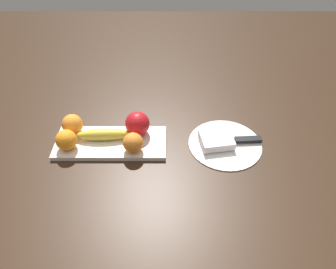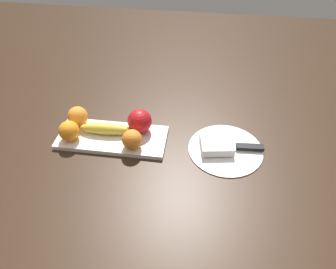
# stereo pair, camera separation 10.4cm
# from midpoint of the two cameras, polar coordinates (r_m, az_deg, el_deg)

# --- Properties ---
(ground_plane) EXTENTS (2.40, 2.40, 0.00)m
(ground_plane) POSITION_cam_midpoint_polar(r_m,az_deg,el_deg) (1.07, -5.48, -2.04)
(ground_plane) COLOR #311F13
(fruit_tray) EXTENTS (0.37, 0.15, 0.02)m
(fruit_tray) POSITION_cam_midpoint_polar(r_m,az_deg,el_deg) (1.09, -7.29, -0.68)
(fruit_tray) COLOR white
(fruit_tray) RESTS_ON ground_plane
(apple) EXTENTS (0.08, 0.08, 0.08)m
(apple) POSITION_cam_midpoint_polar(r_m,az_deg,el_deg) (1.07, -2.37, 2.29)
(apple) COLOR red
(apple) RESTS_ON fruit_tray
(banana) EXTENTS (0.18, 0.05, 0.04)m
(banana) POSITION_cam_midpoint_polar(r_m,az_deg,el_deg) (1.08, -8.44, 0.89)
(banana) COLOR yellow
(banana) RESTS_ON fruit_tray
(orange_near_apple) EXTENTS (0.07, 0.07, 0.07)m
(orange_near_apple) POSITION_cam_midpoint_polar(r_m,az_deg,el_deg) (1.08, -14.75, 0.52)
(orange_near_apple) COLOR orange
(orange_near_apple) RESTS_ON fruit_tray
(orange_near_banana) EXTENTS (0.07, 0.07, 0.07)m
(orange_near_banana) POSITION_cam_midpoint_polar(r_m,az_deg,el_deg) (1.02, -3.60, -1.02)
(orange_near_banana) COLOR orange
(orange_near_banana) RESTS_ON fruit_tray
(orange_center) EXTENTS (0.07, 0.07, 0.07)m
(orange_center) POSITION_cam_midpoint_polar(r_m,az_deg,el_deg) (1.13, -13.40, 3.08)
(orange_center) COLOR orange
(orange_center) RESTS_ON fruit_tray
(dinner_plate) EXTENTS (0.24, 0.24, 0.01)m
(dinner_plate) POSITION_cam_midpoint_polar(r_m,az_deg,el_deg) (1.07, 13.03, -2.68)
(dinner_plate) COLOR white
(dinner_plate) RESTS_ON ground_plane
(folded_napkin) EXTENTS (0.12, 0.11, 0.03)m
(folded_napkin) POSITION_cam_midpoint_polar(r_m,az_deg,el_deg) (1.06, 11.53, -1.87)
(folded_napkin) COLOR white
(folded_napkin) RESTS_ON dinner_plate
(knife) EXTENTS (0.18, 0.03, 0.01)m
(knife) POSITION_cam_midpoint_polar(r_m,az_deg,el_deg) (1.08, 16.35, -2.31)
(knife) COLOR silver
(knife) RESTS_ON dinner_plate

